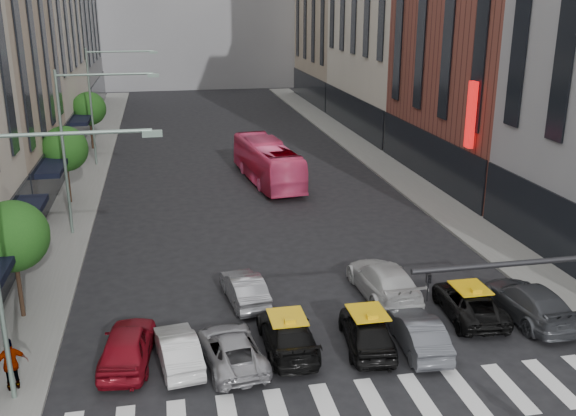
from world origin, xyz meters
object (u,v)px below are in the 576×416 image
car_red (127,345)px  taxi_left (287,334)px  streetlamp_mid (80,131)px  streetlamp_far (103,91)px  streetlamp_near (23,231)px  pedestrian_far (11,364)px  taxi_center (367,330)px  car_white_front (178,349)px  bus (267,162)px

car_red → taxi_left: car_red is taller
streetlamp_mid → streetlamp_far: same height
streetlamp_near → streetlamp_far: bearing=90.0°
car_red → streetlamp_mid: bearing=-73.0°
streetlamp_mid → car_red: streetlamp_mid is taller
streetlamp_mid → pedestrian_far: 16.23m
streetlamp_near → car_red: 6.04m
car_red → taxi_center: car_red is taller
taxi_left → car_white_front: bearing=4.1°
streetlamp_mid → car_red: 15.46m
streetlamp_near → taxi_center: (11.48, 1.06, -5.19)m
streetlamp_mid → streetlamp_far: 16.00m
bus → streetlamp_mid: bearing=30.3°
streetlamp_near → taxi_center: size_ratio=2.14×
taxi_left → bus: bus is taller
car_red → taxi_center: 8.86m
streetlamp_mid → car_white_front: streetlamp_mid is taller
car_red → bus: bus is taller
streetlamp_near → car_white_front: (4.42, 1.20, -5.28)m
streetlamp_near → bus: streetlamp_near is taller
streetlamp_mid → taxi_left: streetlamp_mid is taller
taxi_center → car_red: bearing=2.9°
streetlamp_near → pedestrian_far: 4.97m
car_red → pedestrian_far: size_ratio=2.32×
streetlamp_far → car_white_front: size_ratio=2.37×
streetlamp_mid → taxi_left: size_ratio=1.97×
streetlamp_near → car_white_front: streetlamp_near is taller
car_red → streetlamp_near: bearing=38.8°
bus → taxi_left: bearing=75.8°
car_white_front → taxi_left: size_ratio=0.83×
car_red → taxi_left: (5.85, -0.18, -0.07)m
streetlamp_far → car_red: 30.88m
streetlamp_far → taxi_left: 32.10m
streetlamp_mid → taxi_center: bearing=-52.4°
taxi_center → pedestrian_far: (-12.53, -0.52, 0.36)m
streetlamp_near → taxi_left: (8.50, 1.49, -5.24)m
car_red → taxi_center: (8.84, -0.61, -0.02)m
taxi_left → bus: (3.12, 23.21, 0.83)m
car_red → taxi_center: size_ratio=1.02×
streetlamp_near → bus: size_ratio=0.84×
streetlamp_mid → streetlamp_far: (0.00, 16.00, 0.00)m
car_white_front → pedestrian_far: pedestrian_far is taller
streetlamp_mid → pedestrian_far: bearing=-93.9°
streetlamp_far → car_white_front: 31.56m
car_red → taxi_left: bearing=-175.2°
car_red → bus: 24.73m
car_red → pedestrian_far: 3.88m
streetlamp_near → streetlamp_mid: size_ratio=1.00×
car_red → car_white_front: size_ratio=1.13×
car_white_front → taxi_left: bearing=176.4°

